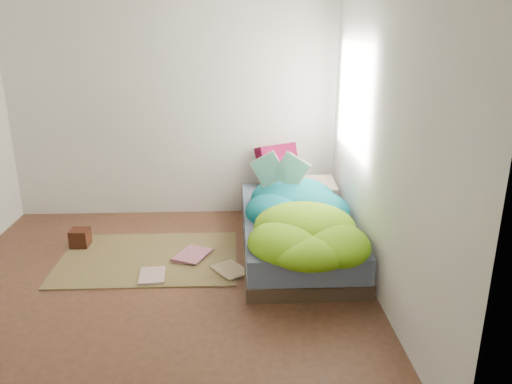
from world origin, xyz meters
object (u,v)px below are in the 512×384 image
floor_book_a (139,276)px  bed (296,232)px  wooden_box (80,238)px  open_book (280,160)px  floor_book_b (180,253)px  pillow_magenta (278,166)px

floor_book_a → bed: bearing=16.6°
bed → wooden_box: size_ratio=11.92×
open_book → bed: bearing=-42.4°
open_book → floor_book_b: 1.27m
open_book → floor_book_b: bearing=-150.7°
open_book → floor_book_b: (-0.94, -0.31, -0.79)m
pillow_magenta → wooden_box: (-1.97, -0.79, -0.47)m
bed → floor_book_b: size_ratio=5.79×
open_book → floor_book_a: open_book is taller
bed → floor_book_a: (-1.39, -0.55, -0.15)m
wooden_box → floor_book_b: (0.98, -0.24, -0.07)m
pillow_magenta → floor_book_a: 2.03m
pillow_magenta → floor_book_b: bearing=-163.1°
bed → floor_book_a: bearing=-158.3°
wooden_box → floor_book_b: wooden_box is taller
open_book → floor_book_a: bearing=-138.0°
floor_book_a → floor_book_b: 0.53m
floor_book_a → wooden_box: bearing=130.0°
wooden_box → floor_book_a: (0.68, -0.67, -0.07)m
bed → floor_book_a: 1.50m
pillow_magenta → floor_book_b: size_ratio=1.32×
bed → floor_book_b: bearing=-173.8°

